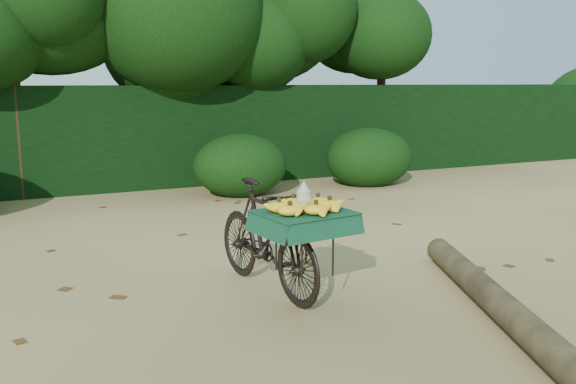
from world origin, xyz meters
name	(u,v)px	position (x,y,z in m)	size (l,w,h in m)	color
ground	(253,284)	(0.00, 0.00, 0.00)	(80.00, 80.00, 0.00)	tan
vendor_bicycle	(268,236)	(0.05, -0.24, 0.52)	(0.82, 1.79, 1.01)	black
fallen_log	(501,305)	(1.46, -1.64, 0.12)	(0.24, 0.24, 3.30)	brown
hedge_backdrop	(125,135)	(0.00, 6.30, 0.90)	(26.00, 1.80, 1.80)	black
tree_row	(90,73)	(-0.65, 5.50, 2.00)	(14.50, 2.00, 4.00)	black
bush_clumps	(181,172)	(0.50, 4.30, 0.45)	(8.80, 1.70, 0.90)	black
leaf_litter	(230,265)	(0.00, 0.65, 0.01)	(7.00, 7.30, 0.01)	#533216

